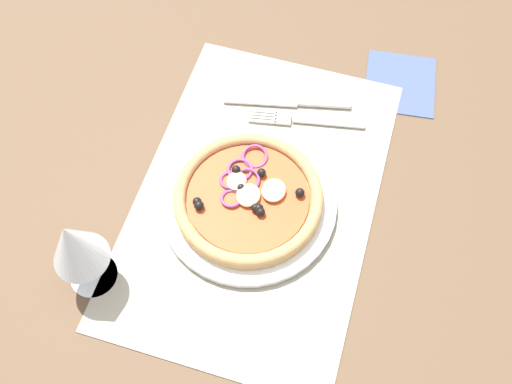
{
  "coord_description": "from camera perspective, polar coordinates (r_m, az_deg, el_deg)",
  "views": [
    {
      "loc": [
        -39.23,
        -11.58,
        76.31
      ],
      "look_at": [
        -0.52,
        0.0,
        2.46
      ],
      "focal_mm": 41.92,
      "sensor_mm": 36.0,
      "label": 1
    }
  ],
  "objects": [
    {
      "name": "knife",
      "position": [
        0.95,
        2.85,
        8.67
      ],
      "size": [
        5.86,
        19.89,
        0.62
      ],
      "rotation": [
        0.0,
        0.0,
        1.78
      ],
      "color": "silver",
      "rests_on": "placemat"
    },
    {
      "name": "ground_plane",
      "position": [
        0.88,
        0.1,
        -0.86
      ],
      "size": [
        190.0,
        140.0,
        2.4
      ],
      "primitive_type": "cube",
      "color": "brown"
    },
    {
      "name": "pizza",
      "position": [
        0.84,
        -0.75,
        -0.48
      ],
      "size": [
        21.15,
        21.15,
        2.69
      ],
      "color": "tan",
      "rests_on": "plate"
    },
    {
      "name": "napkin",
      "position": [
        1.01,
        13.61,
        10.09
      ],
      "size": [
        13.52,
        12.43,
        0.36
      ],
      "primitive_type": "cube",
      "rotation": [
        0.0,
        0.0,
        0.11
      ],
      "color": "#425175",
      "rests_on": "ground_plane"
    },
    {
      "name": "fork",
      "position": [
        0.93,
        4.19,
        6.86
      ],
      "size": [
        4.73,
        17.98,
        0.44
      ],
      "rotation": [
        0.0,
        0.0,
        1.75
      ],
      "color": "silver",
      "rests_on": "placemat"
    },
    {
      "name": "placemat",
      "position": [
        0.86,
        0.1,
        -0.43
      ],
      "size": [
        51.39,
        33.49,
        0.4
      ],
      "primitive_type": "cube",
      "color": "#A39984",
      "rests_on": "ground_plane"
    },
    {
      "name": "wine_glass",
      "position": [
        0.75,
        -16.96,
        -4.88
      ],
      "size": [
        7.2,
        7.2,
        14.9
      ],
      "color": "silver",
      "rests_on": "ground_plane"
    },
    {
      "name": "plate",
      "position": [
        0.85,
        -0.74,
        -1.05
      ],
      "size": [
        25.18,
        25.18,
        1.06
      ],
      "primitive_type": "cylinder",
      "color": "silver",
      "rests_on": "placemat"
    }
  ]
}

